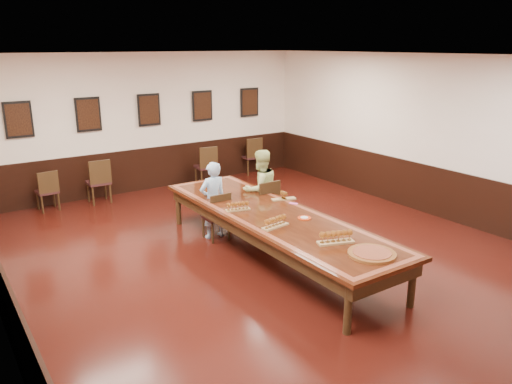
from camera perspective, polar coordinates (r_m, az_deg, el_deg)
floor at (r=8.28m, az=1.96°, el=-7.54°), size 8.00×10.00×0.02m
ceiling at (r=7.56m, az=2.20°, el=15.34°), size 8.00×10.00×0.02m
wall_back at (r=12.10m, az=-12.18°, el=7.79°), size 8.00×0.02×3.20m
wall_right at (r=10.59m, az=19.99°, el=5.95°), size 0.02×10.00×3.20m
chair_man at (r=8.92m, az=-4.61°, el=-2.69°), size 0.41×0.45×0.88m
chair_woman at (r=9.36m, az=0.86°, el=-1.41°), size 0.45×0.49×0.96m
spare_chair_a at (r=11.30m, az=-22.78°, el=0.19°), size 0.43×0.47×0.87m
spare_chair_b at (r=11.45m, az=-17.58°, el=1.24°), size 0.47×0.51×0.99m
spare_chair_c at (r=12.36m, az=-5.79°, el=3.04°), size 0.51×0.55×0.99m
spare_chair_d at (r=13.42m, az=-0.59°, el=4.20°), size 0.51×0.55×0.99m
person_man at (r=8.91m, az=-4.95°, el=-0.94°), size 0.51×0.34×1.40m
person_woman at (r=9.36m, az=0.51°, el=0.33°), size 0.75×0.58×1.50m
pink_phone at (r=8.53m, az=4.29°, el=-1.33°), size 0.14×0.15×0.01m
wainscoting at (r=8.08m, az=1.99°, el=-4.24°), size 8.00×10.00×1.00m
conference_table at (r=8.04m, az=2.00°, el=-3.50°), size 1.40×5.00×0.76m
posters at (r=11.99m, az=-12.13°, el=9.17°), size 6.14×0.04×0.74m
flight_a at (r=8.15m, az=-2.09°, el=-1.67°), size 0.42×0.22×0.15m
flight_b at (r=8.71m, az=3.19°, el=-0.44°), size 0.45×0.25×0.16m
flight_c at (r=7.42m, az=2.21°, el=-3.48°), size 0.47×0.21×0.17m
flight_d at (r=6.91m, az=9.12°, el=-5.15°), size 0.53×0.32×0.19m
red_plate_grp at (r=7.82m, az=5.55°, el=-2.99°), size 0.21×0.21×0.03m
carved_platter at (r=6.65m, az=13.10°, el=-6.89°), size 0.63×0.63×0.05m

